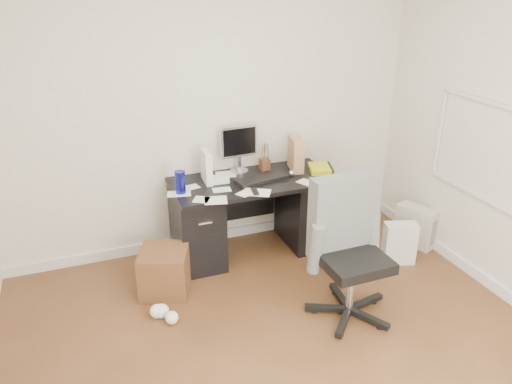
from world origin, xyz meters
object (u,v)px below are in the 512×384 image
pc_tower (416,226)px  wicker_basket (165,271)px  keyboard (262,179)px  desk (253,214)px  office_chair (354,253)px  lcd_monitor (239,149)px

pc_tower → wicker_basket: size_ratio=1.00×
keyboard → desk: bearing=135.7°
keyboard → office_chair: bearing=-85.7°
lcd_monitor → pc_tower: lcd_monitor is taller
office_chair → pc_tower: 1.47m
lcd_monitor → pc_tower: (1.61, -0.68, -0.79)m
keyboard → office_chair: office_chair is taller
desk → keyboard: 0.37m
lcd_monitor → keyboard: bearing=-70.3°
lcd_monitor → keyboard: (0.12, -0.28, -0.22)m
office_chair → lcd_monitor: bearing=105.3°
lcd_monitor → pc_tower: 1.92m
office_chair → pc_tower: bearing=31.6°
desk → lcd_monitor: size_ratio=3.23×
office_chair → wicker_basket: 1.59m
keyboard → pc_tower: size_ratio=1.26×
lcd_monitor → keyboard: size_ratio=0.94×
office_chair → desk: bearing=105.9°
lcd_monitor → office_chair: 1.56m
office_chair → pc_tower: office_chair is taller
pc_tower → wicker_basket: bearing=157.1°
desk → office_chair: size_ratio=1.34×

